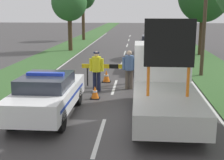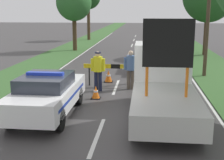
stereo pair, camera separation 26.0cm
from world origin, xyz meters
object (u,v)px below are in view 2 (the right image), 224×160
Objects in this scene: police_officer at (98,68)px; pedestrian_civilian at (131,67)px; road_barrier at (111,68)px; traffic_cone_behind_barrier at (96,92)px; work_truck at (163,83)px; roadside_tree_near_right at (74,3)px; traffic_cone_near_police at (156,85)px; traffic_cone_near_truck at (53,78)px; traffic_cone_lane_edge at (108,76)px; police_car at (47,94)px; traffic_cone_centre_front at (151,78)px; queued_car_sedan_black at (156,45)px; utility_pole at (209,9)px; queued_car_wagon_maroon at (152,58)px.

police_officer is 1.53m from pedestrian_civilian.
traffic_cone_behind_barrier is (-0.39, -2.25, -0.61)m from road_barrier.
roadside_tree_near_right reaches higher than work_truck.
traffic_cone_near_truck is (-5.01, 1.08, -0.02)m from traffic_cone_near_police.
police_car is at bearing -105.72° from traffic_cone_lane_edge.
traffic_cone_behind_barrier is at bearing -42.98° from traffic_cone_near_truck.
police_officer is at bearing -140.07° from traffic_cone_centre_front.
traffic_cone_centre_front is 2.17m from traffic_cone_lane_edge.
traffic_cone_behind_barrier is (2.48, -2.31, -0.05)m from traffic_cone_near_truck.
work_truck is 9.01× the size of traffic_cone_lane_edge.
work_truck reaches higher than traffic_cone_lane_edge.
road_barrier is 11.46m from queued_car_sedan_black.
traffic_cone_behind_barrier reaches higher than traffic_cone_centre_front.
traffic_cone_lane_edge is at bearing 75.28° from queued_car_sedan_black.
traffic_cone_centre_front is at bearing -134.61° from police_officer.
traffic_cone_near_police is 1.27× the size of traffic_cone_behind_barrier.
roadside_tree_near_right is at bearing -67.85° from police_officer.
police_officer reaches higher than traffic_cone_near_police.
police_officer reaches higher than police_car.
work_truck is 15.12m from queued_car_sedan_black.
utility_pole is at bearing 54.03° from traffic_cone_near_police.
road_barrier reaches higher than traffic_cone_near_police.
traffic_cone_centre_front is at bearing 28.55° from pedestrian_civilian.
queued_car_wagon_maroon is 1.08× the size of queued_car_sedan_black.
queued_car_wagon_maroon is at bearing 86.06° from queued_car_sedan_black.
traffic_cone_behind_barrier is (0.09, -1.27, -0.80)m from police_officer.
traffic_cone_centre_front is (3.66, 5.55, -0.54)m from police_car.
utility_pole is (2.88, -1.69, 2.93)m from queued_car_wagon_maroon.
road_barrier is 14.25m from roadside_tree_near_right.
queued_car_wagon_maroon reaches higher than road_barrier.
pedestrian_civilian reaches higher than traffic_cone_centre_front.
traffic_cone_behind_barrier is at bearing 62.68° from police_car.
work_truck reaches higher than police_officer.
traffic_cone_near_truck is at bearing 64.23° from queued_car_sedan_black.
traffic_cone_near_police is 0.12× the size of roadside_tree_near_right.
traffic_cone_centre_front is at bearing 11.49° from traffic_cone_near_truck.
police_car is at bearing 67.35° from queued_car_wagon_maroon.
work_truck is (3.99, 0.58, 0.34)m from police_car.
queued_car_sedan_black is (0.46, 6.68, 0.08)m from queued_car_wagon_maroon.
traffic_cone_centre_front is at bearing -89.98° from work_truck.
road_barrier reaches higher than traffic_cone_lane_edge.
queued_car_wagon_maroon reaches higher than traffic_cone_centre_front.
traffic_cone_lane_edge is (-1.19, 1.32, -0.76)m from pedestrian_civilian.
traffic_cone_near_truck is at bearing 42.13° from queued_car_wagon_maroon.
traffic_cone_near_truck is at bearing -82.04° from roadside_tree_near_right.
roadside_tree_near_right reaches higher than traffic_cone_behind_barrier.
police_officer is (-2.74, 2.95, -0.04)m from work_truck.
traffic_cone_near_truck is 2.76m from traffic_cone_lane_edge.
traffic_cone_near_police is 1.14× the size of traffic_cone_lane_edge.
traffic_cone_lane_edge is at bearing -174.61° from traffic_cone_centre_front.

